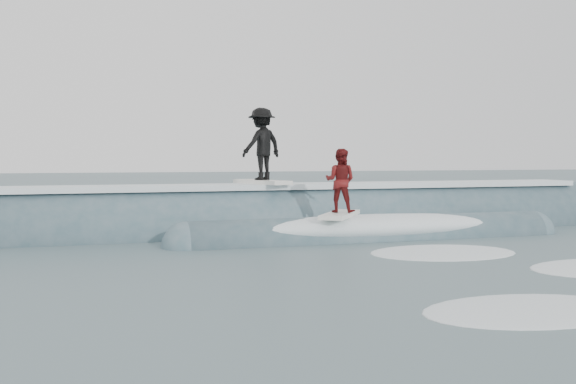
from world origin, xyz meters
name	(u,v)px	position (x,y,z in m)	size (l,w,h in m)	color
ground	(348,259)	(0.00, 0.00, 0.00)	(160.00, 160.00, 0.00)	#3D525A
breaking_wave	(289,231)	(0.26, 4.42, 0.04)	(21.13, 3.98, 2.40)	#3C5B66
surfer_black	(262,146)	(-0.39, 4.73, 2.24)	(1.39, 2.07, 1.97)	white
surfer_red	(340,186)	(0.89, 2.53, 1.29)	(1.61, 1.95, 1.59)	white
whitewater	(469,273)	(1.33, -2.05, 0.00)	(14.02, 6.84, 0.10)	white
far_swells	(156,202)	(-1.65, 17.65, 0.00)	(34.44, 8.65, 0.80)	#3C5B66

